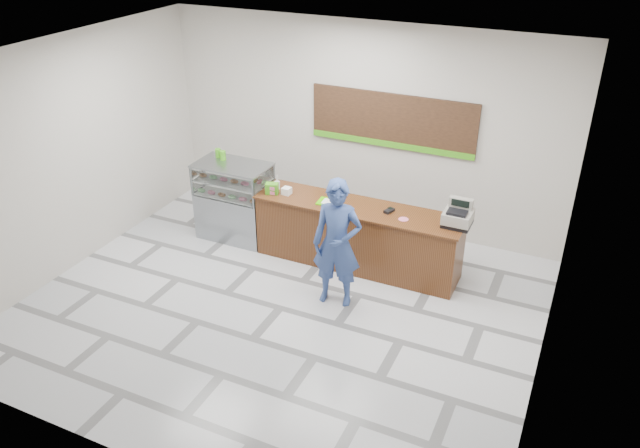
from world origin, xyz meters
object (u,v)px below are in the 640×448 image
at_px(display_case, 234,200).
at_px(cash_register, 458,216).
at_px(customer, 337,244).
at_px(serving_tray, 330,202).
at_px(sales_counter, 357,236).

bearing_deg(display_case, cash_register, 0.85).
xyz_separation_m(display_case, customer, (2.32, -1.03, 0.27)).
relative_size(display_case, serving_tray, 3.37).
relative_size(display_case, cash_register, 3.20).
height_order(sales_counter, cash_register, cash_register).
relative_size(sales_counter, display_case, 2.45).
relative_size(cash_register, customer, 0.22).
height_order(serving_tray, customer, customer).
distance_m(cash_register, serving_tray, 1.95).
xyz_separation_m(display_case, serving_tray, (1.78, -0.07, 0.36)).
relative_size(sales_counter, cash_register, 7.85).
bearing_deg(customer, cash_register, 28.20).
bearing_deg(sales_counter, serving_tray, -171.46).
height_order(sales_counter, serving_tray, serving_tray).
xyz_separation_m(display_case, cash_register, (3.72, 0.06, 0.49)).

